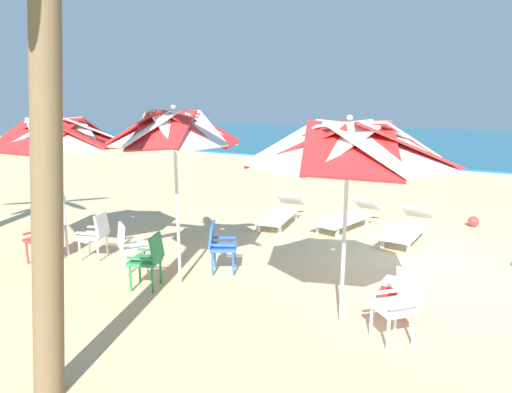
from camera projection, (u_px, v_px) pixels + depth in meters
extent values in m
plane|color=#D3B784|center=(407.00, 263.00, 7.74)|extent=(80.00, 80.00, 0.00)
cube|color=#19607F|center=(504.00, 142.00, 33.24)|extent=(80.00, 36.00, 0.10)
cube|color=white|center=(479.00, 173.00, 18.15)|extent=(80.00, 0.70, 0.01)
cylinder|color=silver|center=(344.00, 243.00, 5.38)|extent=(0.05, 0.05, 2.20)
cube|color=red|center=(402.00, 144.00, 5.01)|extent=(1.46, 1.35, 0.55)
cube|color=white|center=(382.00, 141.00, 5.47)|extent=(1.36, 1.42, 0.55)
cube|color=red|center=(347.00, 139.00, 5.71)|extent=(1.35, 1.46, 0.55)
cube|color=white|center=(313.00, 140.00, 5.61)|extent=(1.42, 1.36, 0.55)
cube|color=red|center=(297.00, 143.00, 5.22)|extent=(1.46, 1.35, 0.55)
cube|color=white|center=(310.00, 146.00, 4.77)|extent=(1.36, 1.42, 0.55)
cube|color=red|center=(351.00, 148.00, 4.52)|extent=(1.35, 1.46, 0.55)
cube|color=white|center=(391.00, 147.00, 4.62)|extent=(1.42, 1.36, 0.55)
sphere|color=silver|center=(350.00, 118.00, 5.06)|extent=(0.08, 0.08, 0.08)
cube|color=white|center=(393.00, 307.00, 5.10)|extent=(0.62, 0.62, 0.05)
cube|color=white|center=(409.00, 288.00, 5.11)|extent=(0.38, 0.34, 0.40)
cube|color=white|center=(404.00, 306.00, 4.89)|extent=(0.29, 0.33, 0.03)
cube|color=white|center=(384.00, 292.00, 5.26)|extent=(0.29, 0.33, 0.03)
cylinder|color=white|center=(388.00, 335.00, 4.93)|extent=(0.04, 0.04, 0.41)
cylinder|color=white|center=(371.00, 320.00, 5.26)|extent=(0.04, 0.04, 0.41)
cylinder|color=white|center=(414.00, 330.00, 5.03)|extent=(0.04, 0.04, 0.41)
cylinder|color=white|center=(396.00, 316.00, 5.36)|extent=(0.04, 0.04, 0.41)
cylinder|color=silver|center=(178.00, 214.00, 6.66)|extent=(0.05, 0.05, 2.30)
cube|color=red|center=(205.00, 128.00, 6.30)|extent=(1.06, 1.05, 0.55)
cube|color=white|center=(203.00, 127.00, 6.65)|extent=(1.03, 1.11, 0.55)
cube|color=red|center=(185.00, 127.00, 6.85)|extent=(1.05, 1.06, 0.55)
cube|color=white|center=(161.00, 127.00, 6.77)|extent=(1.11, 1.03, 0.55)
cube|color=red|center=(144.00, 128.00, 6.46)|extent=(1.06, 1.05, 0.55)
cube|color=white|center=(143.00, 129.00, 6.11)|extent=(1.03, 1.11, 0.55)
cube|color=red|center=(162.00, 130.00, 5.92)|extent=(1.05, 1.06, 0.55)
cube|color=white|center=(189.00, 130.00, 5.99)|extent=(1.11, 1.03, 0.55)
sphere|color=silver|center=(173.00, 107.00, 6.32)|extent=(0.08, 0.08, 0.08)
cube|color=white|center=(134.00, 247.00, 7.28)|extent=(0.60, 0.60, 0.05)
cube|color=white|center=(121.00, 236.00, 7.15)|extent=(0.41, 0.30, 0.40)
cube|color=white|center=(131.00, 238.00, 7.44)|extent=(0.24, 0.36, 0.03)
cube|color=white|center=(136.00, 244.00, 7.09)|extent=(0.24, 0.36, 0.03)
cylinder|color=white|center=(143.00, 255.00, 7.56)|extent=(0.04, 0.04, 0.41)
cylinder|color=white|center=(147.00, 261.00, 7.26)|extent=(0.04, 0.04, 0.41)
cylinder|color=white|center=(122.00, 258.00, 7.41)|extent=(0.04, 0.04, 0.41)
cylinder|color=white|center=(126.00, 265.00, 7.10)|extent=(0.04, 0.04, 0.41)
cube|color=#2D8C4C|center=(145.00, 261.00, 6.63)|extent=(0.58, 0.58, 0.05)
cube|color=#2D8C4C|center=(157.00, 248.00, 6.56)|extent=(0.26, 0.42, 0.40)
cube|color=#2D8C4C|center=(139.00, 259.00, 6.42)|extent=(0.38, 0.20, 0.03)
cube|color=#2D8C4C|center=(150.00, 250.00, 6.80)|extent=(0.38, 0.20, 0.03)
cylinder|color=#2D8C4C|center=(130.00, 279.00, 6.53)|extent=(0.04, 0.04, 0.41)
cylinder|color=#2D8C4C|center=(140.00, 270.00, 6.87)|extent=(0.04, 0.04, 0.41)
cylinder|color=#2D8C4C|center=(152.00, 280.00, 6.49)|extent=(0.04, 0.04, 0.41)
cylinder|color=#2D8C4C|center=(161.00, 271.00, 6.83)|extent=(0.04, 0.04, 0.41)
cube|color=blue|center=(224.00, 247.00, 7.27)|extent=(0.61, 0.61, 0.05)
cube|color=blue|center=(212.00, 235.00, 7.23)|extent=(0.30, 0.41, 0.40)
cube|color=blue|center=(225.00, 237.00, 7.44)|extent=(0.36, 0.24, 0.03)
cube|color=blue|center=(223.00, 245.00, 7.05)|extent=(0.36, 0.24, 0.03)
cylinder|color=blue|center=(235.00, 257.00, 7.49)|extent=(0.04, 0.04, 0.41)
cylinder|color=blue|center=(233.00, 264.00, 7.14)|extent=(0.04, 0.04, 0.41)
cylinder|color=blue|center=(215.00, 257.00, 7.49)|extent=(0.04, 0.04, 0.41)
cylinder|color=blue|center=(212.00, 264.00, 7.15)|extent=(0.04, 0.04, 0.41)
cylinder|color=silver|center=(63.00, 201.00, 7.94)|extent=(0.05, 0.05, 2.15)
cube|color=red|center=(88.00, 134.00, 7.58)|extent=(1.45, 1.33, 0.58)
cube|color=white|center=(92.00, 132.00, 8.02)|extent=(1.35, 1.40, 0.58)
cube|color=red|center=(76.00, 131.00, 8.27)|extent=(1.33, 1.45, 0.58)
cube|color=white|center=(50.00, 132.00, 8.17)|extent=(1.40, 1.35, 0.58)
cube|color=red|center=(26.00, 133.00, 7.78)|extent=(1.45, 1.33, 0.58)
cube|color=white|center=(18.00, 135.00, 7.34)|extent=(1.35, 1.40, 0.58)
cube|color=red|center=(34.00, 136.00, 7.09)|extent=(1.33, 1.45, 0.58)
cube|color=white|center=(64.00, 135.00, 7.19)|extent=(1.40, 1.35, 0.58)
sphere|color=silver|center=(55.00, 116.00, 7.61)|extent=(0.08, 0.08, 0.08)
cube|color=white|center=(93.00, 236.00, 7.92)|extent=(0.58, 0.58, 0.05)
cube|color=white|center=(102.00, 224.00, 7.85)|extent=(0.26, 0.42, 0.40)
cube|color=white|center=(87.00, 233.00, 7.70)|extent=(0.38, 0.20, 0.03)
cube|color=white|center=(97.00, 227.00, 8.09)|extent=(0.38, 0.20, 0.03)
cylinder|color=white|center=(80.00, 250.00, 7.82)|extent=(0.04, 0.04, 0.41)
cylinder|color=white|center=(90.00, 244.00, 8.16)|extent=(0.04, 0.04, 0.41)
cylinder|color=white|center=(98.00, 251.00, 7.77)|extent=(0.04, 0.04, 0.41)
cylinder|color=white|center=(107.00, 245.00, 8.11)|extent=(0.04, 0.04, 0.41)
cube|color=red|center=(41.00, 239.00, 7.69)|extent=(0.44, 0.44, 0.05)
cube|color=red|center=(50.00, 225.00, 7.81)|extent=(0.42, 0.10, 0.40)
cube|color=red|center=(47.00, 235.00, 7.56)|extent=(0.04, 0.40, 0.03)
cube|color=red|center=(34.00, 232.00, 7.77)|extent=(0.04, 0.40, 0.03)
cylinder|color=red|center=(38.00, 256.00, 7.50)|extent=(0.04, 0.04, 0.41)
cylinder|color=red|center=(27.00, 253.00, 7.69)|extent=(0.04, 0.04, 0.41)
cylinder|color=red|center=(57.00, 251.00, 7.79)|extent=(0.04, 0.04, 0.41)
cylinder|color=red|center=(46.00, 247.00, 7.98)|extent=(0.04, 0.04, 0.41)
cube|color=white|center=(404.00, 231.00, 8.90)|extent=(0.68, 1.71, 0.06)
cube|color=white|center=(418.00, 212.00, 9.72)|extent=(0.62, 0.49, 0.36)
cube|color=white|center=(408.00, 247.00, 8.27)|extent=(0.06, 0.06, 0.22)
cube|color=white|center=(382.00, 243.00, 8.55)|extent=(0.06, 0.06, 0.22)
cube|color=white|center=(424.00, 232.00, 9.31)|extent=(0.06, 0.06, 0.22)
cube|color=white|center=(400.00, 228.00, 9.59)|extent=(0.06, 0.06, 0.22)
cube|color=white|center=(343.00, 219.00, 9.81)|extent=(0.94, 1.79, 0.06)
cube|color=white|center=(366.00, 204.00, 10.52)|extent=(0.69, 0.58, 0.36)
cube|color=white|center=(337.00, 233.00, 9.21)|extent=(0.06, 0.06, 0.22)
cube|color=white|center=(318.00, 229.00, 9.55)|extent=(0.06, 0.06, 0.22)
cube|color=white|center=(367.00, 222.00, 10.12)|extent=(0.06, 0.06, 0.22)
cube|color=white|center=(348.00, 218.00, 10.46)|extent=(0.06, 0.06, 0.22)
cube|color=white|center=(278.00, 216.00, 10.12)|extent=(0.97, 1.79, 0.06)
cube|color=white|center=(290.00, 199.00, 11.04)|extent=(0.69, 0.59, 0.36)
cube|color=white|center=(280.00, 230.00, 9.47)|extent=(0.06, 0.06, 0.22)
cube|color=white|center=(258.00, 227.00, 9.65)|extent=(0.06, 0.06, 0.22)
cube|color=white|center=(295.00, 216.00, 10.64)|extent=(0.06, 0.06, 0.22)
cube|color=white|center=(276.00, 214.00, 10.82)|extent=(0.06, 0.06, 0.22)
cylinder|color=brown|center=(46.00, 138.00, 3.88)|extent=(0.28, 0.75, 5.03)
cube|color=red|center=(401.00, 297.00, 5.97)|extent=(0.48, 0.32, 0.36)
cube|color=white|center=(402.00, 283.00, 5.93)|extent=(0.50, 0.34, 0.04)
sphere|color=red|center=(473.00, 222.00, 10.08)|extent=(0.25, 0.25, 0.25)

